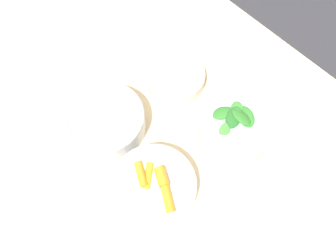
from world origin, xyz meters
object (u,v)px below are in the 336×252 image
Objects in this scene: bowl_greens at (235,126)px; bowl_beans_hotdog at (107,122)px; bowl_carrots at (154,187)px; bowl_cookies at (175,77)px.

bowl_beans_hotdog is at bearing 44.14° from bowl_greens.
bowl_carrots is 1.21× the size of bowl_cookies.
bowl_beans_hotdog is at bearing -7.05° from bowl_carrots.
bowl_carrots is at bearing 84.07° from bowl_greens.
bowl_carrots is 1.02× the size of bowl_beans_hotdog.
bowl_carrots is at bearing 172.95° from bowl_beans_hotdog.
bowl_beans_hotdog reaches higher than bowl_cookies.
bowl_greens reaches higher than bowl_carrots.
bowl_carrots is 0.19m from bowl_beans_hotdog.
bowl_beans_hotdog is at bearing 84.93° from bowl_cookies.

